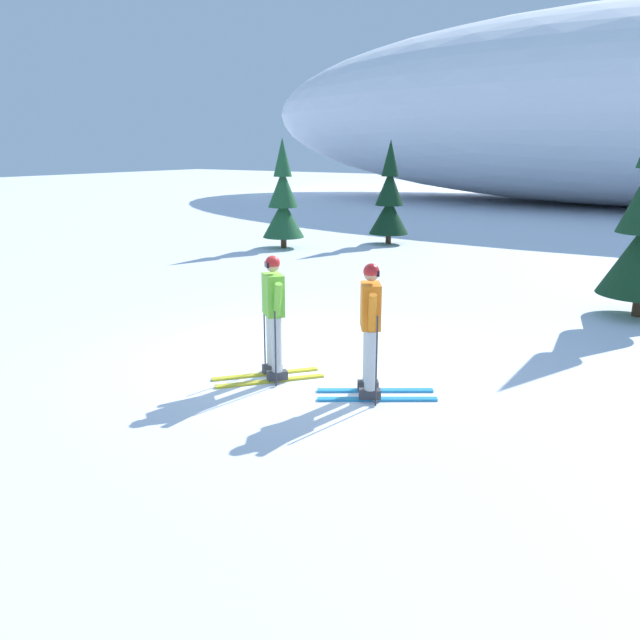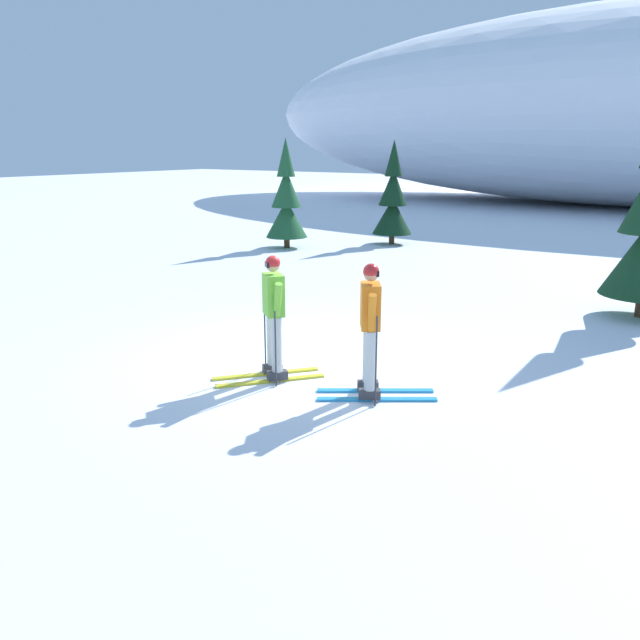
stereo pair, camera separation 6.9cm
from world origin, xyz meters
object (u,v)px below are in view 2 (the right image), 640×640
Objects in this scene: pine_tree_far_left at (286,203)px; pine_tree_center_left at (393,201)px; skier_lime_jacket at (273,315)px; skier_orange_jacket at (371,328)px.

pine_tree_far_left is 1.01× the size of pine_tree_center_left.
pine_tree_far_left reaches higher than skier_lime_jacket.
skier_lime_jacket is 12.15m from pine_tree_far_left.
pine_tree_center_left is at bearing 110.74° from skier_lime_jacket.
pine_tree_far_left is (-8.61, 9.66, 0.51)m from skier_orange_jacket.
pine_tree_center_left reaches higher than skier_orange_jacket.
pine_tree_center_left is (-4.72, 12.46, 0.51)m from skier_lime_jacket.
pine_tree_far_left reaches higher than pine_tree_center_left.
pine_tree_far_left is at bearing -132.48° from pine_tree_center_left.
pine_tree_far_left reaches higher than skier_orange_jacket.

